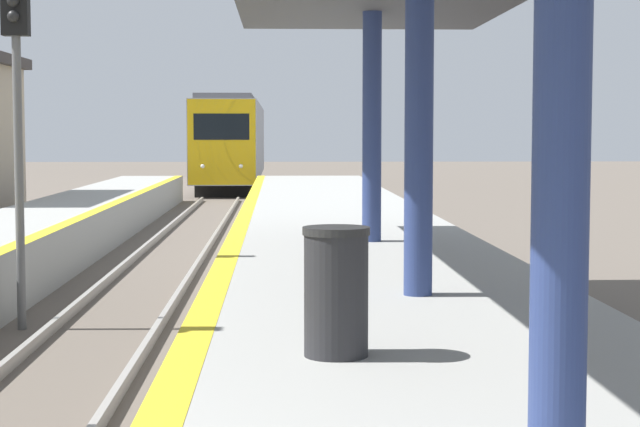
{
  "coord_description": "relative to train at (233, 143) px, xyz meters",
  "views": [
    {
      "loc": [
        2.36,
        -2.95,
        2.7
      ],
      "look_at": [
        3.04,
        14.73,
        1.37
      ],
      "focal_mm": 60.0,
      "sensor_mm": 36.0,
      "label": 1
    }
  ],
  "objects": [
    {
      "name": "trash_bin",
      "position": [
        2.79,
        -47.13,
        -0.73
      ],
      "size": [
        0.51,
        0.51,
        0.98
      ],
      "color": "#262628",
      "rests_on": "platform_right"
    },
    {
      "name": "signal_mid",
      "position": [
        -1.19,
        -40.42,
        1.18
      ],
      "size": [
        0.36,
        0.31,
        4.92
      ],
      "color": "#595959",
      "rests_on": "ground"
    },
    {
      "name": "train",
      "position": [
        0.0,
        0.0,
        0.0
      ],
      "size": [
        2.86,
        22.25,
        4.39
      ],
      "color": "black",
      "rests_on": "ground"
    }
  ]
}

